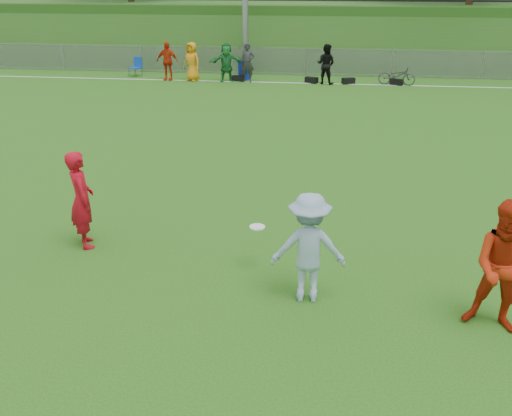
% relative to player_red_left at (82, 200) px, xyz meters
% --- Properties ---
extents(ground, '(120.00, 120.00, 0.00)m').
position_rel_player_red_left_xyz_m(ground, '(3.12, -1.43, -0.89)').
color(ground, '#245A13').
rests_on(ground, ground).
extents(sideline_far, '(60.00, 0.10, 0.01)m').
position_rel_player_red_left_xyz_m(sideline_far, '(3.12, 16.57, -0.88)').
color(sideline_far, white).
rests_on(sideline_far, ground).
extents(fence, '(58.00, 0.06, 1.30)m').
position_rel_player_red_left_xyz_m(fence, '(3.12, 18.57, -0.24)').
color(fence, gray).
rests_on(fence, ground).
extents(berm, '(120.00, 18.00, 3.00)m').
position_rel_player_red_left_xyz_m(berm, '(3.12, 29.57, 0.61)').
color(berm, '#2F5517').
rests_on(berm, ground).
extents(spectator_row, '(8.10, 0.94, 1.69)m').
position_rel_player_red_left_xyz_m(spectator_row, '(-0.02, 16.57, -0.04)').
color(spectator_row, red).
rests_on(spectator_row, ground).
extents(gear_bags, '(7.55, 0.52, 0.26)m').
position_rel_player_red_left_xyz_m(gear_bags, '(3.96, 16.67, -0.76)').
color(gear_bags, black).
rests_on(gear_bags, ground).
extents(player_red_left, '(0.70, 0.77, 1.77)m').
position_rel_player_red_left_xyz_m(player_red_left, '(0.00, 0.00, 0.00)').
color(player_red_left, '#B30C1B').
rests_on(player_red_left, ground).
extents(player_red_center, '(1.10, 0.97, 1.89)m').
position_rel_player_red_left_xyz_m(player_red_center, '(6.70, -1.77, 0.06)').
color(player_red_center, '#B7270C').
rests_on(player_red_center, ground).
extents(player_blue, '(1.15, 0.72, 1.71)m').
position_rel_player_red_left_xyz_m(player_blue, '(4.05, -1.33, -0.03)').
color(player_blue, '#8FAEC7').
rests_on(player_blue, ground).
extents(frisbee, '(0.26, 0.26, 0.02)m').
position_rel_player_red_left_xyz_m(frisbee, '(3.18, -0.48, -0.13)').
color(frisbee, silver).
rests_on(frisbee, ground).
extents(recycling_bin, '(0.71, 0.71, 0.85)m').
position_rel_player_red_left_xyz_m(recycling_bin, '(0.35, 17.27, -0.46)').
color(recycling_bin, '#1125B8').
rests_on(recycling_bin, ground).
extents(camp_chair, '(0.63, 0.64, 0.87)m').
position_rel_player_red_left_xyz_m(camp_chair, '(-4.82, 17.39, -0.63)').
color(camp_chair, '#1041B6').
rests_on(camp_chair, ground).
extents(bicycle, '(1.64, 0.81, 0.83)m').
position_rel_player_red_left_xyz_m(bicycle, '(7.13, 16.65, -0.47)').
color(bicycle, '#333335').
rests_on(bicycle, ground).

